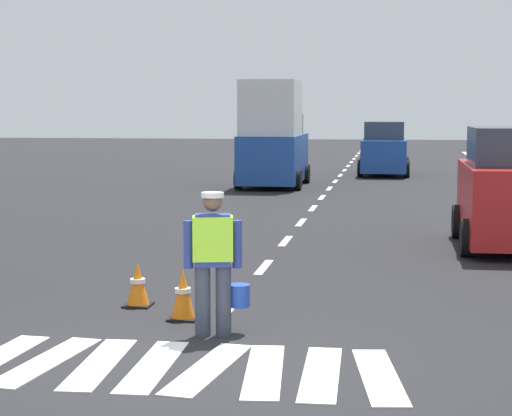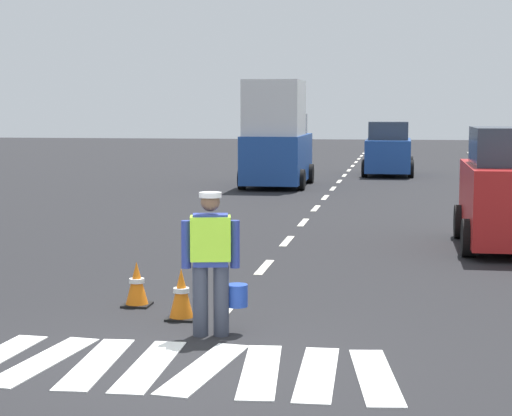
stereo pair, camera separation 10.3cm
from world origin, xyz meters
The scene contains 9 objects.
ground_plane centered at (0.00, 21.00, 0.00)m, with size 96.00×96.00×0.00m, color black.
crosswalk_stripes centered at (0.00, -0.19, 0.01)m, with size 4.55×1.93×0.01m.
lane_center_line centered at (0.00, 25.20, 0.00)m, with size 0.14×46.40×0.01m.
road_worker centered at (0.09, 1.15, 0.93)m, with size 0.73×0.47×1.67m.
traffic_cone_near centered at (-0.46, 1.88, 0.32)m, with size 0.36×0.36×0.65m.
traffic_cone_far centered at (-1.23, 2.53, 0.30)m, with size 0.36×0.36×0.60m.
delivery_truck centered at (-1.94, 21.22, 1.61)m, with size 2.16×4.60×3.54m.
car_parked_curbside centered at (4.26, 8.52, 1.06)m, with size 1.94×3.81×2.27m.
car_outgoing_far centered at (1.69, 27.26, 0.98)m, with size 1.98×4.18×2.11m.
Camera 1 is at (2.12, -8.92, 2.62)m, focal length 63.49 mm.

